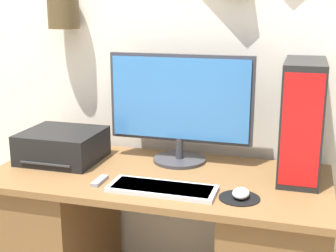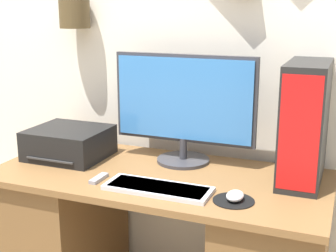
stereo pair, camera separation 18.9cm
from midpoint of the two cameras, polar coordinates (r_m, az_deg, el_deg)
wall_back at (r=2.38m, az=5.18°, el=11.86°), size 6.40×0.21×2.70m
desk at (r=2.27m, az=1.34°, el=-14.19°), size 1.52×0.70×0.73m
monitor at (r=2.22m, az=4.39°, el=2.62°), size 0.70×0.26×0.52m
keyboard at (r=1.94m, az=1.59°, el=-7.63°), size 0.45×0.17×0.02m
mousepad at (r=1.87m, az=10.91°, el=-8.98°), size 0.16×0.16×0.00m
mouse at (r=1.87m, az=11.09°, el=-8.40°), size 0.07×0.09×0.04m
computer_tower at (r=2.10m, az=18.86°, el=0.39°), size 0.17×0.42×0.51m
printer at (r=2.37m, az=-9.76°, el=-2.07°), size 0.37×0.34×0.15m
remote_control at (r=2.06m, az=-5.83°, el=-6.42°), size 0.03×0.12×0.02m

